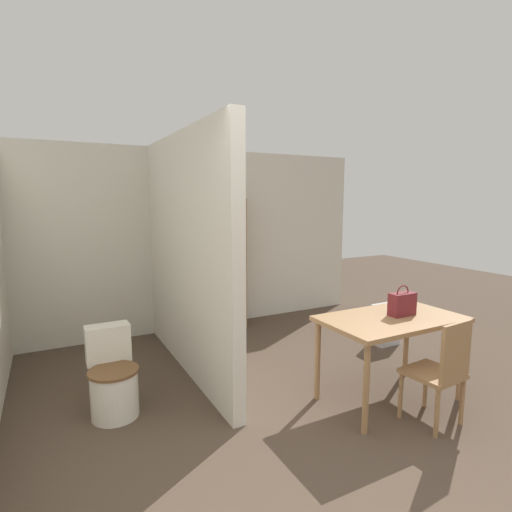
{
  "coord_description": "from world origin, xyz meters",
  "views": [
    {
      "loc": [
        -1.76,
        -1.52,
        1.83
      ],
      "look_at": [
        0.12,
        2.06,
        1.25
      ],
      "focal_mm": 28.0,
      "sensor_mm": 36.0,
      "label": 1
    }
  ],
  "objects_px": {
    "wooden_chair": "(441,370)",
    "handbag": "(402,304)",
    "wooden_cabinet": "(225,264)",
    "space_heater": "(385,325)",
    "dining_table": "(391,326)",
    "toilet": "(113,379)"
  },
  "relations": [
    {
      "from": "dining_table",
      "to": "handbag",
      "type": "relative_size",
      "value": 4.5
    },
    {
      "from": "space_heater",
      "to": "toilet",
      "type": "bearing_deg",
      "value": -177.94
    },
    {
      "from": "handbag",
      "to": "wooden_cabinet",
      "type": "height_order",
      "value": "wooden_cabinet"
    },
    {
      "from": "wooden_chair",
      "to": "handbag",
      "type": "xyz_separation_m",
      "value": [
        0.08,
        0.5,
        0.41
      ]
    },
    {
      "from": "wooden_chair",
      "to": "toilet",
      "type": "bearing_deg",
      "value": 143.9
    },
    {
      "from": "toilet",
      "to": "space_heater",
      "type": "bearing_deg",
      "value": 2.06
    },
    {
      "from": "dining_table",
      "to": "space_heater",
      "type": "xyz_separation_m",
      "value": [
        1.03,
        1.05,
        -0.44
      ]
    },
    {
      "from": "wooden_chair",
      "to": "wooden_cabinet",
      "type": "distance_m",
      "value": 3.16
    },
    {
      "from": "toilet",
      "to": "space_heater",
      "type": "xyz_separation_m",
      "value": [
        3.29,
        0.12,
        -0.05
      ]
    },
    {
      "from": "wooden_chair",
      "to": "handbag",
      "type": "height_order",
      "value": "handbag"
    },
    {
      "from": "wooden_chair",
      "to": "toilet",
      "type": "distance_m",
      "value": 2.72
    },
    {
      "from": "dining_table",
      "to": "space_heater",
      "type": "bearing_deg",
      "value": 45.57
    },
    {
      "from": "dining_table",
      "to": "space_heater",
      "type": "relative_size",
      "value": 2.48
    },
    {
      "from": "toilet",
      "to": "handbag",
      "type": "height_order",
      "value": "handbag"
    },
    {
      "from": "wooden_cabinet",
      "to": "dining_table",
      "type": "bearing_deg",
      "value": -79.2
    },
    {
      "from": "handbag",
      "to": "wooden_cabinet",
      "type": "xyz_separation_m",
      "value": [
        -0.61,
        2.59,
        0.03
      ]
    },
    {
      "from": "dining_table",
      "to": "space_heater",
      "type": "height_order",
      "value": "dining_table"
    },
    {
      "from": "wooden_chair",
      "to": "handbag",
      "type": "bearing_deg",
      "value": 76.41
    },
    {
      "from": "wooden_cabinet",
      "to": "space_heater",
      "type": "height_order",
      "value": "wooden_cabinet"
    },
    {
      "from": "dining_table",
      "to": "wooden_chair",
      "type": "height_order",
      "value": "wooden_chair"
    },
    {
      "from": "wooden_chair",
      "to": "toilet",
      "type": "xyz_separation_m",
      "value": [
        -2.3,
        1.44,
        -0.18
      ]
    },
    {
      "from": "wooden_cabinet",
      "to": "space_heater",
      "type": "bearing_deg",
      "value": -45.15
    }
  ]
}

